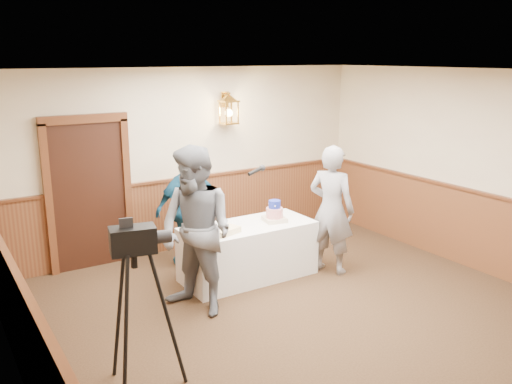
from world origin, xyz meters
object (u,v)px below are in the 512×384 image
at_px(tiered_cake, 274,213).
at_px(sheet_cake_green, 201,229).
at_px(sheet_cake_yellow, 224,230).
at_px(interviewer, 197,232).
at_px(baker, 331,210).
at_px(tv_camera_rig, 138,321).
at_px(display_table, 248,251).
at_px(assistant_p, 189,208).

distance_m(tiered_cake, sheet_cake_green, 1.07).
relative_size(tiered_cake, sheet_cake_yellow, 0.91).
height_order(sheet_cake_yellow, interviewer, interviewer).
bearing_deg(baker, tiered_cake, 35.46).
bearing_deg(sheet_cake_green, baker, -15.95).
height_order(baker, tv_camera_rig, baker).
height_order(display_table, sheet_cake_yellow, sheet_cake_yellow).
bearing_deg(tv_camera_rig, tiered_cake, 44.52).
xyz_separation_m(sheet_cake_yellow, sheet_cake_green, (-0.22, 0.21, -0.01)).
bearing_deg(tiered_cake, baker, -28.07).
bearing_deg(interviewer, tiered_cake, 86.84).
xyz_separation_m(sheet_cake_green, assistant_p, (0.20, 0.78, 0.07)).
bearing_deg(sheet_cake_yellow, baker, -10.70).
relative_size(tiered_cake, interviewer, 0.17).
xyz_separation_m(display_table, sheet_cake_yellow, (-0.45, -0.13, 0.41)).
relative_size(sheet_cake_green, tv_camera_rig, 0.18).
distance_m(sheet_cake_yellow, interviewer, 0.76).
height_order(baker, assistant_p, baker).
bearing_deg(assistant_p, sheet_cake_green, 75.61).
bearing_deg(tv_camera_rig, baker, 33.23).
height_order(tiered_cake, baker, baker).
xyz_separation_m(sheet_cake_yellow, baker, (1.53, -0.29, 0.11)).
distance_m(interviewer, tv_camera_rig, 1.66).
bearing_deg(display_table, tv_camera_rig, -141.78).
xyz_separation_m(assistant_p, tv_camera_rig, (-1.72, -2.58, -0.15)).
relative_size(display_table, tiered_cake, 5.34).
bearing_deg(display_table, baker, -21.16).
relative_size(tiered_cake, assistant_p, 0.20).
bearing_deg(display_table, tiered_cake, -7.33).
bearing_deg(display_table, sheet_cake_green, 173.17).
bearing_deg(tv_camera_rig, sheet_cake_green, 61.42).
bearing_deg(tiered_cake, sheet_cake_green, 172.98).
bearing_deg(interviewer, assistant_p, 135.46).
distance_m(sheet_cake_green, interviewer, 0.77).
height_order(display_table, interviewer, interviewer).
height_order(tiered_cake, sheet_cake_green, tiered_cake).
distance_m(tiered_cake, interviewer, 1.52).
bearing_deg(sheet_cake_green, tv_camera_rig, -130.17).
xyz_separation_m(tiered_cake, tv_camera_rig, (-2.58, -1.67, -0.16)).
bearing_deg(assistant_p, tv_camera_rig, 56.13).
bearing_deg(sheet_cake_green, interviewer, -120.04).
xyz_separation_m(interviewer, tv_camera_rig, (-1.15, -1.16, -0.29)).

